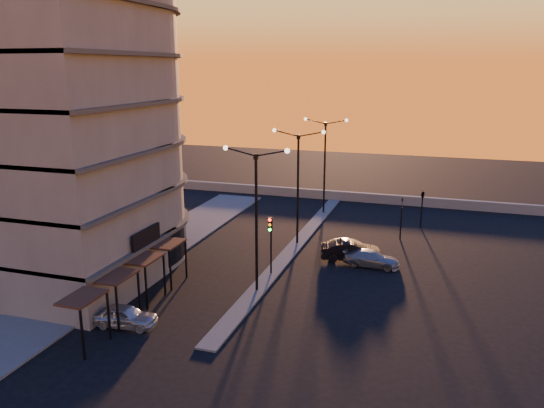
% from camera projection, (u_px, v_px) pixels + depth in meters
% --- Properties ---
extents(ground, '(120.00, 120.00, 0.00)m').
position_uv_depth(ground, '(257.00, 291.00, 34.70)').
color(ground, black).
rests_on(ground, ground).
extents(sidewalk_west, '(5.00, 40.00, 0.12)m').
position_uv_depth(sidewalk_west, '(148.00, 254.00, 41.50)').
color(sidewalk_west, '#525350').
rests_on(sidewalk_west, ground).
extents(median, '(1.20, 36.00, 0.12)m').
position_uv_depth(median, '(297.00, 243.00, 43.89)').
color(median, '#525350').
rests_on(median, ground).
extents(parapet, '(44.00, 0.50, 1.00)m').
position_uv_depth(parapet, '(353.00, 197.00, 57.93)').
color(parapet, slate).
rests_on(parapet, ground).
extents(building, '(14.35, 17.08, 25.00)m').
position_uv_depth(building, '(61.00, 102.00, 35.92)').
color(building, slate).
rests_on(building, ground).
extents(streetlamp_near, '(4.32, 0.32, 9.51)m').
position_uv_depth(streetlamp_near, '(256.00, 209.00, 33.30)').
color(streetlamp_near, black).
rests_on(streetlamp_near, ground).
extents(streetlamp_mid, '(4.32, 0.32, 9.51)m').
position_uv_depth(streetlamp_mid, '(298.00, 178.00, 42.51)').
color(streetlamp_mid, black).
rests_on(streetlamp_mid, ground).
extents(streetlamp_far, '(4.32, 0.32, 9.51)m').
position_uv_depth(streetlamp_far, '(325.00, 158.00, 51.72)').
color(streetlamp_far, black).
rests_on(streetlamp_far, ground).
extents(traffic_light_main, '(0.28, 0.44, 4.25)m').
position_uv_depth(traffic_light_main, '(270.00, 236.00, 36.62)').
color(traffic_light_main, black).
rests_on(traffic_light_main, ground).
extents(signal_east_a, '(0.13, 0.16, 3.60)m').
position_uv_depth(signal_east_a, '(401.00, 217.00, 44.73)').
color(signal_east_a, black).
rests_on(signal_east_a, ground).
extents(signal_east_b, '(0.42, 1.99, 3.60)m').
position_uv_depth(signal_east_b, '(423.00, 195.00, 47.67)').
color(signal_east_b, black).
rests_on(signal_east_b, ground).
extents(car_hatchback, '(3.84, 1.89, 1.26)m').
position_uv_depth(car_hatchback, '(125.00, 316.00, 29.83)').
color(car_hatchback, silver).
rests_on(car_hatchback, ground).
extents(car_sedan, '(4.81, 2.68, 1.50)m').
position_uv_depth(car_sedan, '(351.00, 250.00, 40.13)').
color(car_sedan, black).
rests_on(car_sedan, ground).
extents(car_wagon, '(4.17, 1.87, 1.19)m').
position_uv_depth(car_wagon, '(372.00, 258.00, 38.90)').
color(car_wagon, '#919497').
rests_on(car_wagon, ground).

